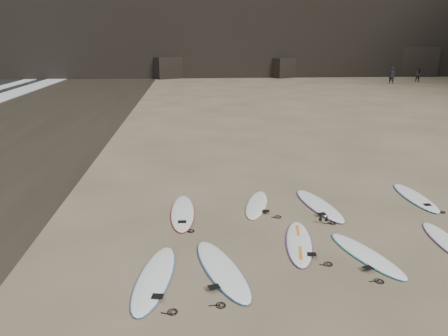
% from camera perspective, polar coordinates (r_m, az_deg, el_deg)
% --- Properties ---
extents(ground, '(240.00, 240.00, 0.00)m').
position_cam_1_polar(ground, '(10.73, 12.97, -10.49)').
color(ground, '#897559').
rests_on(ground, ground).
extents(surfboard_0, '(1.07, 2.80, 0.10)m').
position_cam_1_polar(surfboard_0, '(9.44, -9.07, -13.93)').
color(surfboard_0, white).
rests_on(surfboard_0, ground).
extents(surfboard_1, '(1.41, 2.87, 0.10)m').
position_cam_1_polar(surfboard_1, '(9.63, -0.27, -13.05)').
color(surfboard_1, white).
rests_on(surfboard_1, ground).
extents(surfboard_2, '(1.05, 2.55, 0.09)m').
position_cam_1_polar(surfboard_2, '(10.91, 9.76, -9.54)').
color(surfboard_2, white).
rests_on(surfboard_2, ground).
extents(surfboard_3, '(1.35, 2.49, 0.09)m').
position_cam_1_polar(surfboard_3, '(10.72, 18.09, -10.69)').
color(surfboard_3, white).
rests_on(surfboard_3, ground).
extents(surfboard_4, '(0.69, 2.26, 0.08)m').
position_cam_1_polar(surfboard_4, '(12.12, 27.02, -8.49)').
color(surfboard_4, white).
rests_on(surfboard_4, ground).
extents(surfboard_5, '(0.65, 2.68, 0.10)m').
position_cam_1_polar(surfboard_5, '(12.52, -5.43, -5.78)').
color(surfboard_5, white).
rests_on(surfboard_5, ground).
extents(surfboard_6, '(1.16, 2.39, 0.08)m').
position_cam_1_polar(surfboard_6, '(13.10, 4.29, -4.73)').
color(surfboard_6, white).
rests_on(surfboard_6, ground).
extents(surfboard_7, '(1.16, 2.80, 0.10)m').
position_cam_1_polar(surfboard_7, '(13.28, 12.32, -4.74)').
color(surfboard_7, white).
rests_on(surfboard_7, ground).
extents(surfboard_8, '(0.64, 2.58, 0.09)m').
position_cam_1_polar(surfboard_8, '(14.84, 23.71, -3.51)').
color(surfboard_8, white).
rests_on(surfboard_8, ground).
extents(person_a, '(0.75, 0.73, 1.73)m').
position_cam_1_polar(person_a, '(50.34, 21.06, 11.23)').
color(person_a, black).
rests_on(person_a, ground).
extents(person_b, '(0.83, 0.69, 1.58)m').
position_cam_1_polar(person_b, '(53.35, 24.12, 11.07)').
color(person_b, black).
rests_on(person_b, ground).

